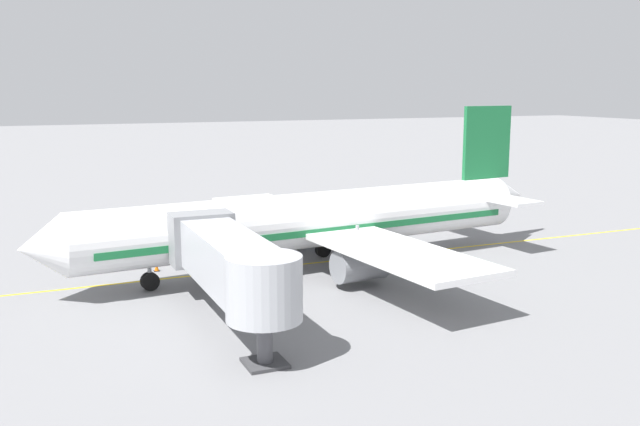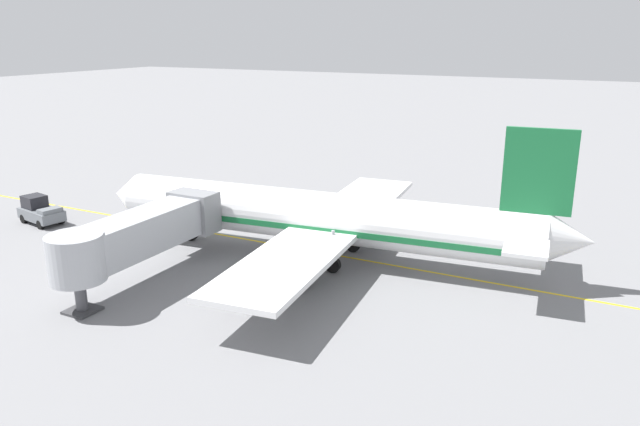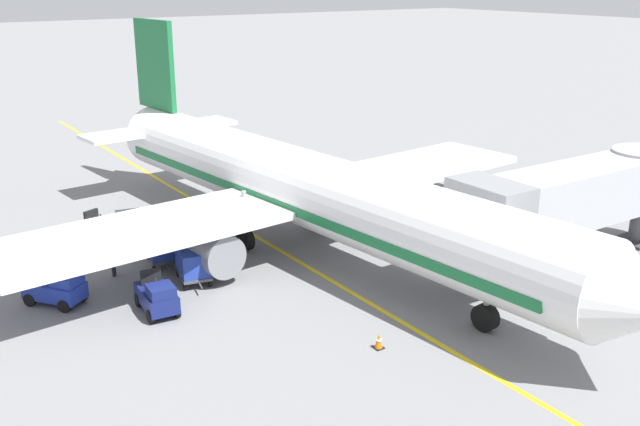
# 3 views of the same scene
# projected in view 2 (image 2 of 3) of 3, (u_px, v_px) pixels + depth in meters

# --- Properties ---
(ground_plane) EXTENTS (400.00, 400.00, 0.00)m
(ground_plane) POSITION_uv_depth(u_px,v_px,m) (341.00, 256.00, 46.40)
(ground_plane) COLOR slate
(gate_lead_in_line) EXTENTS (0.24, 80.00, 0.01)m
(gate_lead_in_line) POSITION_uv_depth(u_px,v_px,m) (341.00, 256.00, 46.40)
(gate_lead_in_line) COLOR gold
(gate_lead_in_line) RESTS_ON ground
(parked_airliner) EXTENTS (30.37, 37.35, 10.63)m
(parked_airliner) POSITION_uv_depth(u_px,v_px,m) (322.00, 218.00, 45.05)
(parked_airliner) COLOR white
(parked_airliner) RESTS_ON ground
(jet_bridge) EXTENTS (13.75, 3.50, 4.98)m
(jet_bridge) POSITION_uv_depth(u_px,v_px,m) (139.00, 234.00, 40.69)
(jet_bridge) COLOR #A8AAAF
(jet_bridge) RESTS_ON ground
(pushback_tractor) EXTENTS (2.98, 4.73, 2.40)m
(pushback_tractor) POSITION_uv_depth(u_px,v_px,m) (40.00, 211.00, 54.14)
(pushback_tractor) COLOR slate
(pushback_tractor) RESTS_ON ground
(baggage_tug_lead) EXTENTS (1.47, 2.59, 1.62)m
(baggage_tug_lead) POSITION_uv_depth(u_px,v_px,m) (339.00, 214.00, 54.53)
(baggage_tug_lead) COLOR navy
(baggage_tug_lead) RESTS_ON ground
(baggage_tug_trailing) EXTENTS (2.44, 2.73, 1.62)m
(baggage_tug_trailing) POSITION_uv_depth(u_px,v_px,m) (384.00, 210.00, 55.92)
(baggage_tug_trailing) COLOR #1E339E
(baggage_tug_trailing) RESTS_ON ground
(baggage_tug_spare) EXTENTS (2.08, 2.77, 1.62)m
(baggage_tug_spare) POSITION_uv_depth(u_px,v_px,m) (438.00, 232.00, 49.79)
(baggage_tug_spare) COLOR silver
(baggage_tug_spare) RESTS_ON ground
(baggage_cart_front) EXTENTS (1.75, 2.98, 1.58)m
(baggage_cart_front) POSITION_uv_depth(u_px,v_px,m) (348.00, 223.00, 51.37)
(baggage_cart_front) COLOR #4C4C51
(baggage_cart_front) RESTS_ON ground
(baggage_cart_second_in_train) EXTENTS (1.75, 2.98, 1.58)m
(baggage_cart_second_in_train) POSITION_uv_depth(u_px,v_px,m) (381.00, 226.00, 50.43)
(baggage_cart_second_in_train) COLOR #4C4C51
(baggage_cart_second_in_train) RESTS_ON ground
(baggage_cart_third_in_train) EXTENTS (1.75, 2.98, 1.58)m
(baggage_cart_third_in_train) POSITION_uv_depth(u_px,v_px,m) (422.00, 231.00, 49.18)
(baggage_cart_third_in_train) COLOR #4C4C51
(baggage_cart_third_in_train) RESTS_ON ground
(ground_crew_wing_walker) EXTENTS (0.69, 0.40, 1.69)m
(ground_crew_wing_walker) POSITION_uv_depth(u_px,v_px,m) (384.00, 237.00, 47.70)
(ground_crew_wing_walker) COLOR #232328
(ground_crew_wing_walker) RESTS_ON ground
(ground_crew_loader) EXTENTS (0.42, 0.68, 1.69)m
(ground_crew_loader) POSITION_uv_depth(u_px,v_px,m) (390.00, 218.00, 52.56)
(ground_crew_loader) COLOR #232328
(ground_crew_loader) RESTS_ON ground
(safety_cone_nose_left) EXTENTS (0.36, 0.36, 0.59)m
(safety_cone_nose_left) POSITION_uv_depth(u_px,v_px,m) (234.00, 225.00, 53.07)
(safety_cone_nose_left) COLOR black
(safety_cone_nose_left) RESTS_ON ground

